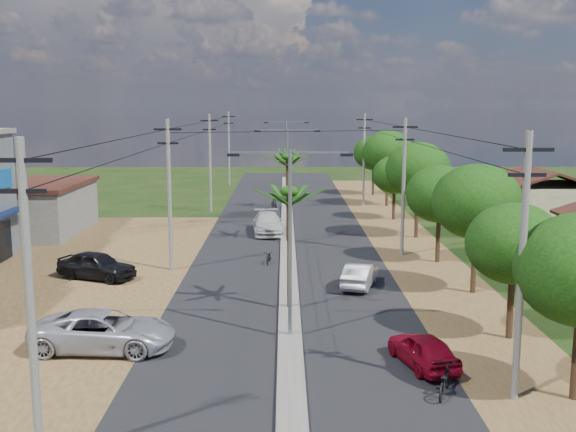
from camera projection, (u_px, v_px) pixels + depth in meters
name	position (u px, v px, depth m)	size (l,w,h in m)	color
ground	(290.00, 339.00, 28.53)	(160.00, 160.00, 0.00)	black
road	(288.00, 259.00, 43.33)	(12.00, 110.00, 0.04)	black
median	(288.00, 248.00, 46.28)	(1.00, 90.00, 0.18)	#605E56
dirt_lot_west	(11.00, 288.00, 36.34)	(18.00, 46.00, 0.04)	#53391C
dirt_shoulder_east	(420.00, 259.00, 43.37)	(5.00, 90.00, 0.03)	#53391C
low_shed	(15.00, 208.00, 51.78)	(10.40, 10.40, 3.95)	#605E56
house_east_far	(540.00, 195.00, 55.88)	(7.60, 7.50, 4.60)	gray
tree_east_b	(514.00, 244.00, 27.91)	(4.00, 4.00, 5.83)	black
tree_east_c	(477.00, 202.00, 34.70)	(4.60, 4.60, 6.83)	black
tree_east_d	(440.00, 194.00, 41.69)	(4.20, 4.20, 6.13)	black
tree_east_e	(418.00, 170.00, 49.46)	(4.80, 4.80, 7.14)	black
tree_east_f	(395.00, 175.00, 57.54)	(3.80, 3.80, 5.52)	black
tree_east_g	(388.00, 152.00, 65.22)	(5.00, 5.00, 7.38)	black
tree_east_h	(374.00, 153.00, 73.21)	(4.40, 4.40, 6.52)	black
palm_median_near	(289.00, 197.00, 31.57)	(2.00, 2.00, 6.15)	black
palm_median_mid	(288.00, 161.00, 47.30)	(2.00, 2.00, 6.55)	black
palm_median_far	(287.00, 154.00, 63.19)	(2.00, 2.00, 5.85)	black
streetlight_near	(290.00, 228.00, 27.75)	(5.10, 0.18, 8.00)	gray
streetlight_mid	(287.00, 170.00, 52.41)	(5.10, 0.18, 8.00)	gray
streetlight_far	(286.00, 149.00, 77.08)	(5.10, 0.18, 8.00)	gray
utility_pole_w_a	(30.00, 297.00, 17.85)	(1.60, 0.24, 9.00)	#605E56
utility_pole_w_b	(169.00, 192.00, 39.56)	(1.60, 0.24, 9.00)	#605E56
utility_pole_w_c	(210.00, 161.00, 61.26)	(1.60, 0.24, 9.00)	#605E56
utility_pole_w_d	(229.00, 147.00, 81.98)	(1.60, 0.24, 9.00)	#605E56
utility_pole_e_a	(522.00, 262.00, 21.88)	(1.60, 0.24, 9.00)	#605E56
utility_pole_e_b	(404.00, 184.00, 43.58)	(1.60, 0.24, 9.00)	#605E56
utility_pole_e_c	(364.00, 157.00, 65.28)	(1.60, 0.24, 9.00)	#605E56
car_red_near	(423.00, 351.00, 25.36)	(1.53, 3.80, 1.30)	maroon
car_silver_mid	(360.00, 276.00, 36.48)	(1.39, 3.98, 1.31)	#A6A7AE
car_white_far	(268.00, 224.00, 51.61)	(2.22, 5.45, 1.58)	#ADADA8
car_parked_silver	(104.00, 332.00, 27.05)	(2.63, 5.71, 1.59)	#A6A7AE
car_parked_dark	(97.00, 266.00, 38.14)	(1.86, 4.61, 1.57)	black
moto_rider_east	(444.00, 381.00, 22.89)	(0.68, 1.94, 1.02)	black
moto_rider_west_a	(269.00, 258.00, 41.84)	(0.54, 1.54, 0.81)	black
moto_rider_west_b	(274.00, 204.00, 63.37)	(0.54, 1.91, 1.15)	black
roadside_sign	(93.00, 338.00, 27.27)	(0.40, 1.14, 0.97)	#9E0E35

